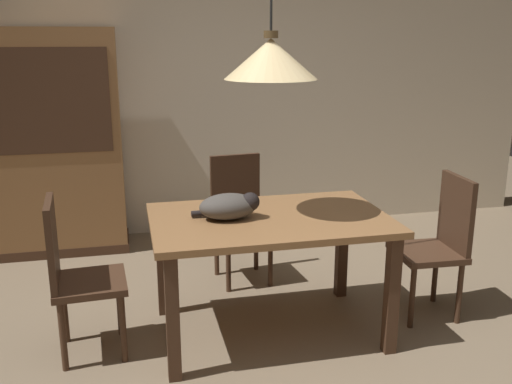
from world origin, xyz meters
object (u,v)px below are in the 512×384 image
dining_table (270,233)px  hutch_bookcase (53,148)px  cat_sleeping (230,206)px  pendant_lamp (271,58)px  chair_right_side (439,240)px  chair_far_back (239,212)px  chair_left_side (74,271)px

dining_table → hutch_bookcase: bearing=128.1°
cat_sleeping → pendant_lamp: (0.24, -0.01, 0.84)m
dining_table → cat_sleeping: (-0.24, 0.01, 0.18)m
chair_right_side → hutch_bookcase: size_ratio=0.50×
dining_table → chair_far_back: bearing=90.5°
hutch_bookcase → dining_table: bearing=-51.9°
chair_left_side → chair_right_side: bearing=0.0°
chair_far_back → pendant_lamp: size_ratio=0.72×
dining_table → chair_far_back: size_ratio=1.51×
pendant_lamp → hutch_bookcase: size_ratio=0.70×
chair_left_side → chair_far_back: (1.12, 0.88, 0.00)m
cat_sleeping → hutch_bookcase: bearing=123.3°
dining_table → chair_right_side: (1.13, -0.00, -0.14)m
dining_table → chair_left_side: 1.14m
dining_table → hutch_bookcase: 2.27m
chair_left_side → chair_right_side: same height
dining_table → cat_sleeping: size_ratio=3.58×
cat_sleeping → chair_left_side: bearing=-178.7°
chair_right_side → cat_sleeping: (-1.36, 0.02, 0.32)m
dining_table → pendant_lamp: pendant_lamp is taller
cat_sleeping → hutch_bookcase: size_ratio=0.21×
dining_table → hutch_bookcase: size_ratio=0.76×
chair_left_side → cat_sleeping: chair_left_side is taller
hutch_bookcase → cat_sleeping: bearing=-56.7°
cat_sleeping → pendant_lamp: 0.87m
chair_left_side → hutch_bookcase: (-0.26, 1.78, 0.38)m
chair_far_back → chair_right_side: bearing=-37.8°
hutch_bookcase → chair_right_side: bearing=-35.2°
chair_far_back → hutch_bookcase: 1.69m
chair_left_side → hutch_bookcase: size_ratio=0.50×
chair_far_back → pendant_lamp: 1.45m
cat_sleeping → hutch_bookcase: 2.10m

